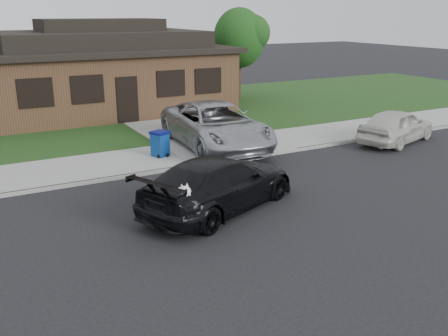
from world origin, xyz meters
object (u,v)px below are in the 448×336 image
white_compact (397,126)px  recycling_bin (160,144)px  sedan (219,183)px  minivan (216,125)px

white_compact → recycling_bin: 9.64m
sedan → minivan: size_ratio=0.90×
minivan → recycling_bin: (-2.34, -0.13, -0.40)m
minivan → white_compact: bearing=-15.4°
minivan → white_compact: 7.43m
sedan → minivan: bearing=-49.6°
white_compact → recycling_bin: size_ratio=4.49×
minivan → recycling_bin: size_ratio=6.60×
sedan → recycling_bin: size_ratio=5.94×
minivan → recycling_bin: 2.38m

